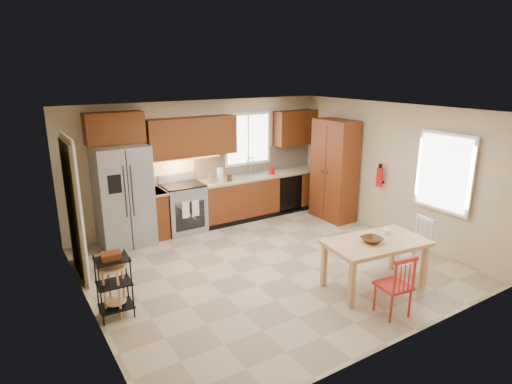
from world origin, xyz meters
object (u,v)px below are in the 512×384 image
object	(u,v)px
soap_bottle	(272,170)
dining_table	(374,264)
refrigerator	(123,196)
pantry	(334,170)
bar_stool	(114,291)
table_bowl	(371,243)
chair_red	(394,284)
utility_cart	(114,287)
chair_white	(414,245)
table_jar	(386,233)
range_stove	(184,209)
fire_extinguisher	(380,177)

from	to	relation	value
soap_bottle	dining_table	xyz separation A→B (m)	(-0.58, -3.49, -0.64)
refrigerator	pantry	xyz separation A→B (m)	(4.13, -0.93, 0.14)
refrigerator	dining_table	size ratio (longest dim) A/B	1.25
refrigerator	dining_table	bearing A→B (deg)	-53.54
bar_stool	dining_table	bearing A→B (deg)	-44.12
table_bowl	pantry	bearing A→B (deg)	58.01
chair_red	dining_table	bearing A→B (deg)	68.78
utility_cart	bar_stool	bearing A→B (deg)	92.75
chair_white	table_jar	bearing A→B (deg)	93.40
range_stove	utility_cart	bearing A→B (deg)	-129.54
refrigerator	pantry	world-z (taller)	pantry
pantry	table_jar	distance (m)	2.80
refrigerator	table_jar	bearing A→B (deg)	-49.60
bar_stool	chair_white	bearing A→B (deg)	-39.38
refrigerator	range_stove	xyz separation A→B (m)	(1.15, 0.06, -0.45)
range_stove	chair_white	bearing A→B (deg)	-55.78
dining_table	pantry	bearing A→B (deg)	66.56
soap_bottle	dining_table	bearing A→B (deg)	-99.42
chair_white	table_bowl	xyz separation A→B (m)	(-1.04, -0.05, 0.29)
pantry	chair_white	bearing A→B (deg)	-102.83
chair_red	chair_white	distance (m)	1.48
refrigerator	utility_cart	distance (m)	2.49
utility_cart	dining_table	bearing A→B (deg)	-16.93
fire_extinguisher	bar_stool	size ratio (longest dim) A/B	0.51
table_jar	table_bowl	bearing A→B (deg)	-167.47
table_bowl	chair_white	bearing A→B (deg)	2.75
chair_red	table_jar	bearing A→B (deg)	55.06
dining_table	bar_stool	xyz separation A→B (m)	(-3.40, 1.24, -0.00)
dining_table	table_bowl	distance (m)	0.37
refrigerator	soap_bottle	size ratio (longest dim) A/B	9.53
range_stove	table_jar	xyz separation A→B (m)	(1.77, -3.49, 0.28)
refrigerator	bar_stool	bearing A→B (deg)	-109.38
chair_white	table_jar	xyz separation A→B (m)	(-0.63, 0.04, 0.32)
soap_bottle	table_bowl	xyz separation A→B (m)	(-0.67, -3.49, -0.28)
pantry	table_jar	size ratio (longest dim) A/B	18.24
dining_table	utility_cart	xyz separation A→B (m)	(-3.40, 1.22, 0.07)
refrigerator	fire_extinguisher	world-z (taller)	refrigerator
table_bowl	table_jar	distance (m)	0.42
table_jar	utility_cart	xyz separation A→B (m)	(-3.72, 1.13, -0.32)
utility_cart	table_jar	bearing A→B (deg)	-14.09
chair_white	utility_cart	world-z (taller)	chair_white
range_stove	table_bowl	bearing A→B (deg)	-69.20
chair_white	bar_stool	size ratio (longest dim) A/B	1.22
table_jar	chair_red	bearing A→B (deg)	-132.02
soap_bottle	pantry	bearing A→B (deg)	-43.45
pantry	utility_cart	world-z (taller)	pantry
table_jar	utility_cart	size ratio (longest dim) A/B	0.14
table_bowl	utility_cart	xyz separation A→B (m)	(-3.31, 1.22, -0.29)
range_stove	dining_table	bearing A→B (deg)	-67.94
pantry	bar_stool	size ratio (longest dim) A/B	3.00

